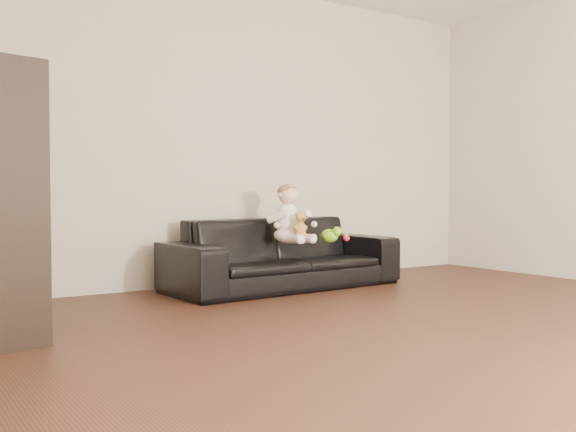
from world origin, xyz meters
TOP-DOWN VIEW (x-y plane):
  - floor at (0.00, 0.00)m, footprint 5.50×5.50m
  - wall_back at (0.00, 2.75)m, footprint 5.00×0.00m
  - sofa at (0.01, 2.25)m, footprint 2.00×0.88m
  - baby at (-0.00, 2.14)m, footprint 0.36×0.43m
  - teddy_bear at (0.01, 2.00)m, footprint 0.13×0.13m
  - toy_green at (0.32, 2.02)m, footprint 0.18×0.20m
  - toy_rattle at (0.50, 2.03)m, footprint 0.06×0.06m
  - toy_blue_disc at (0.40, 2.16)m, footprint 0.11×0.11m

SIDE VIEW (x-z plane):
  - floor at x=0.00m, z-range 0.00..0.00m
  - sofa at x=0.01m, z-range 0.00..0.57m
  - toy_blue_disc at x=0.40m, z-range 0.38..0.39m
  - toy_rattle at x=0.50m, z-range 0.38..0.44m
  - toy_green at x=0.32m, z-range 0.38..0.49m
  - teddy_bear at x=0.01m, z-range 0.44..0.63m
  - baby at x=0.00m, z-range 0.35..0.83m
  - wall_back at x=0.00m, z-range -1.20..3.80m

